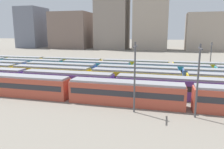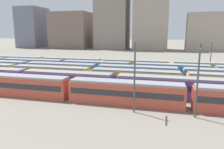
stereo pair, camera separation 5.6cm
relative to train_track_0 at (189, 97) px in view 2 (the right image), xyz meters
The scene contains 14 objects.
train_track_0 is the anchor object (origin of this frame).
train_track_1 31.72m from the train_track_0, behind, with size 74.70×3.06×3.75m.
train_track_2 10.40m from the train_track_0, 90.27° to the left, with size 112.50×3.06×3.75m.
train_track_3 18.48m from the train_track_0, 122.41° to the left, with size 93.60×3.06×3.75m.
train_track_4 29.84m from the train_track_0, 135.81° to the left, with size 93.60×3.06×3.75m.
train_track_5 26.11m from the train_track_0, 95.18° to the left, with size 112.50×3.06×3.75m.
catenary_pole_0 8.94m from the train_track_0, 158.58° to the right, with size 0.24×3.20×9.91m.
catenary_pole_1 30.10m from the train_track_0, 75.10° to the left, with size 0.24×3.20×8.67m.
catenary_pole_2 4.62m from the train_track_0, 78.72° to the right, with size 0.24×3.20×9.79m.
distant_building_0 150.99m from the train_track_0, 132.24° to the left, with size 16.36×21.27×28.96m, color slate.
distant_building_1 131.84m from the train_track_0, 122.04° to the left, with size 26.18×21.98×24.76m, color #7A665B.
distant_building_2 120.70m from the train_track_0, 109.82° to the left, with size 21.04×18.10×50.60m, color gray.
distant_building_3 114.33m from the train_track_0, 97.42° to the left, with size 21.63×16.65×46.24m, color #A89989.
distant_building_4 113.96m from the train_track_0, 78.77° to the left, with size 29.82×16.55×22.61m, color #A89989.
Camera 2 is at (45.95, -31.87, 11.19)m, focal length 34.43 mm.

